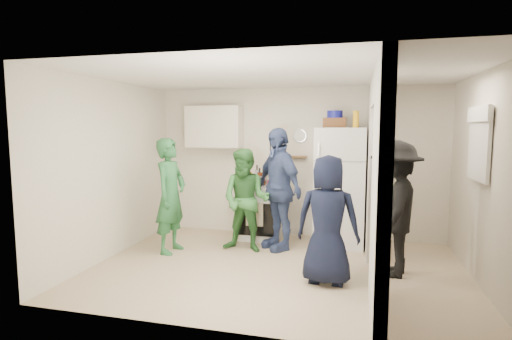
{
  "coord_description": "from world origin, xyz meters",
  "views": [
    {
      "loc": [
        0.97,
        -4.97,
        1.85
      ],
      "look_at": [
        -0.38,
        0.4,
        1.25
      ],
      "focal_mm": 28.0,
      "sensor_mm": 36.0,
      "label": 1
    }
  ],
  "objects_px": {
    "person_green_left": "(171,196)",
    "person_nook": "(395,208)",
    "fridge": "(340,187)",
    "blue_bowl": "(335,114)",
    "person_denim": "(278,189)",
    "stove": "(260,212)",
    "person_green_center": "(246,200)",
    "wicker_basket": "(335,123)",
    "yellow_cup_stack_top": "(356,119)",
    "person_navy": "(328,220)"
  },
  "relations": [
    {
      "from": "yellow_cup_stack_top",
      "to": "person_denim",
      "type": "height_order",
      "value": "yellow_cup_stack_top"
    },
    {
      "from": "fridge",
      "to": "person_green_left",
      "type": "bearing_deg",
      "value": -157.28
    },
    {
      "from": "person_green_left",
      "to": "person_denim",
      "type": "xyz_separation_m",
      "value": [
        1.5,
        0.54,
        0.08
      ]
    },
    {
      "from": "wicker_basket",
      "to": "blue_bowl",
      "type": "xyz_separation_m",
      "value": [
        0.0,
        0.0,
        0.13
      ]
    },
    {
      "from": "blue_bowl",
      "to": "person_green_left",
      "type": "xyz_separation_m",
      "value": [
        -2.29,
        -1.05,
        -1.2
      ]
    },
    {
      "from": "blue_bowl",
      "to": "yellow_cup_stack_top",
      "type": "distance_m",
      "value": 0.36
    },
    {
      "from": "person_green_left",
      "to": "person_nook",
      "type": "relative_size",
      "value": 1.0
    },
    {
      "from": "stove",
      "to": "person_denim",
      "type": "bearing_deg",
      "value": -50.57
    },
    {
      "from": "blue_bowl",
      "to": "person_green_left",
      "type": "relative_size",
      "value": 0.14
    },
    {
      "from": "person_nook",
      "to": "person_denim",
      "type": "bearing_deg",
      "value": -101.28
    },
    {
      "from": "person_denim",
      "to": "wicker_basket",
      "type": "bearing_deg",
      "value": 79.1
    },
    {
      "from": "person_denim",
      "to": "person_navy",
      "type": "relative_size",
      "value": 1.2
    },
    {
      "from": "fridge",
      "to": "stove",
      "type": "bearing_deg",
      "value": 178.67
    },
    {
      "from": "fridge",
      "to": "wicker_basket",
      "type": "distance_m",
      "value": 1.0
    },
    {
      "from": "fridge",
      "to": "blue_bowl",
      "type": "xyz_separation_m",
      "value": [
        -0.1,
        0.05,
        1.12
      ]
    },
    {
      "from": "fridge",
      "to": "blue_bowl",
      "type": "relative_size",
      "value": 7.66
    },
    {
      "from": "fridge",
      "to": "person_navy",
      "type": "height_order",
      "value": "fridge"
    },
    {
      "from": "stove",
      "to": "person_green_center",
      "type": "bearing_deg",
      "value": -92.6
    },
    {
      "from": "wicker_basket",
      "to": "yellow_cup_stack_top",
      "type": "xyz_separation_m",
      "value": [
        0.32,
        -0.15,
        0.05
      ]
    },
    {
      "from": "person_navy",
      "to": "person_nook",
      "type": "height_order",
      "value": "person_nook"
    },
    {
      "from": "blue_bowl",
      "to": "fridge",
      "type": "bearing_deg",
      "value": -26.57
    },
    {
      "from": "blue_bowl",
      "to": "person_green_left",
      "type": "height_order",
      "value": "blue_bowl"
    },
    {
      "from": "person_denim",
      "to": "person_nook",
      "type": "bearing_deg",
      "value": 22.38
    },
    {
      "from": "stove",
      "to": "person_green_center",
      "type": "height_order",
      "value": "person_green_center"
    },
    {
      "from": "person_denim",
      "to": "fridge",
      "type": "bearing_deg",
      "value": 73.61
    },
    {
      "from": "person_denim",
      "to": "person_nook",
      "type": "relative_size",
      "value": 1.09
    },
    {
      "from": "person_nook",
      "to": "person_green_left",
      "type": "bearing_deg",
      "value": -80.5
    },
    {
      "from": "fridge",
      "to": "person_navy",
      "type": "bearing_deg",
      "value": -92.33
    },
    {
      "from": "wicker_basket",
      "to": "yellow_cup_stack_top",
      "type": "distance_m",
      "value": 0.36
    },
    {
      "from": "blue_bowl",
      "to": "person_green_center",
      "type": "height_order",
      "value": "blue_bowl"
    },
    {
      "from": "wicker_basket",
      "to": "yellow_cup_stack_top",
      "type": "bearing_deg",
      "value": -25.11
    },
    {
      "from": "stove",
      "to": "yellow_cup_stack_top",
      "type": "height_order",
      "value": "yellow_cup_stack_top"
    },
    {
      "from": "person_green_left",
      "to": "person_navy",
      "type": "xyz_separation_m",
      "value": [
        2.33,
        -0.65,
        -0.08
      ]
    },
    {
      "from": "wicker_basket",
      "to": "person_green_center",
      "type": "bearing_deg",
      "value": -148.74
    },
    {
      "from": "fridge",
      "to": "yellow_cup_stack_top",
      "type": "distance_m",
      "value": 1.07
    },
    {
      "from": "person_green_center",
      "to": "person_navy",
      "type": "xyz_separation_m",
      "value": [
        1.26,
        -0.96,
        -0.0
      ]
    },
    {
      "from": "fridge",
      "to": "person_denim",
      "type": "xyz_separation_m",
      "value": [
        -0.89,
        -0.46,
        0.0
      ]
    },
    {
      "from": "person_nook",
      "to": "blue_bowl",
      "type": "bearing_deg",
      "value": -133.53
    },
    {
      "from": "blue_bowl",
      "to": "person_navy",
      "type": "distance_m",
      "value": 2.13
    },
    {
      "from": "blue_bowl",
      "to": "person_nook",
      "type": "xyz_separation_m",
      "value": [
        0.82,
        -1.23,
        -1.2
      ]
    },
    {
      "from": "person_green_left",
      "to": "person_nook",
      "type": "xyz_separation_m",
      "value": [
        3.11,
        -0.18,
        0.0
      ]
    },
    {
      "from": "person_denim",
      "to": "yellow_cup_stack_top",
      "type": "bearing_deg",
      "value": 64.29
    },
    {
      "from": "fridge",
      "to": "person_denim",
      "type": "height_order",
      "value": "person_denim"
    },
    {
      "from": "stove",
      "to": "fridge",
      "type": "height_order",
      "value": "fridge"
    },
    {
      "from": "blue_bowl",
      "to": "person_navy",
      "type": "height_order",
      "value": "blue_bowl"
    },
    {
      "from": "wicker_basket",
      "to": "yellow_cup_stack_top",
      "type": "height_order",
      "value": "yellow_cup_stack_top"
    },
    {
      "from": "yellow_cup_stack_top",
      "to": "person_denim",
      "type": "distance_m",
      "value": 1.57
    },
    {
      "from": "person_navy",
      "to": "yellow_cup_stack_top",
      "type": "bearing_deg",
      "value": -95.7
    },
    {
      "from": "stove",
      "to": "person_nook",
      "type": "height_order",
      "value": "person_nook"
    },
    {
      "from": "stove",
      "to": "person_green_left",
      "type": "distance_m",
      "value": 1.56
    }
  ]
}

